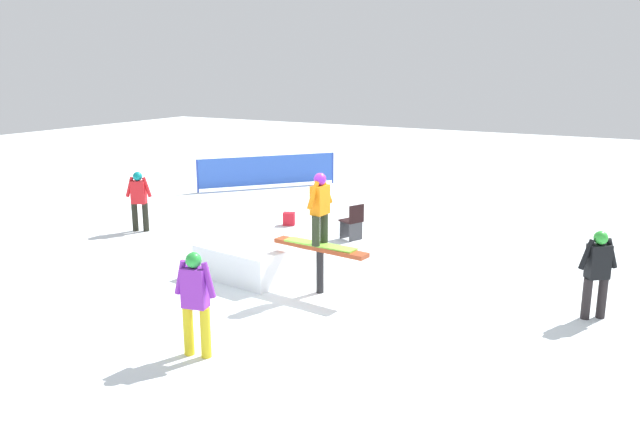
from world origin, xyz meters
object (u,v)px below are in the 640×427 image
bystander_purple (195,299)px  backpack_on_snow (289,219)px  bystander_red (139,198)px  folding_chair (352,223)px  bystander_black (597,270)px  rail_feature (320,254)px  main_rider_on_rail (320,210)px

bystander_purple → backpack_on_snow: size_ratio=4.61×
bystander_red → folding_chair: 5.42m
bystander_black → backpack_on_snow: bystander_black is taller
rail_feature → bystander_black: (4.56, 1.19, 0.10)m
main_rider_on_rail → bystander_black: 4.77m
main_rider_on_rail → backpack_on_snow: (-3.18, 3.96, -1.40)m
bystander_red → rail_feature: bearing=140.4°
rail_feature → bystander_black: bystander_black is taller
bystander_black → main_rider_on_rail: bearing=-23.2°
rail_feature → folding_chair: rail_feature is taller
bystander_purple → backpack_on_snow: bearing=100.5°
folding_chair → backpack_on_snow: bearing=-78.5°
bystander_purple → folding_chair: 6.73m
bystander_black → bystander_red: bearing=-40.1°
main_rider_on_rail → bystander_black: main_rider_on_rail is taller
rail_feature → bystander_black: bearing=21.4°
main_rider_on_rail → bystander_black: (4.56, 1.19, -0.73)m
bystander_red → backpack_on_snow: size_ratio=4.48×
main_rider_on_rail → bystander_purple: bearing=-91.2°
bystander_purple → backpack_on_snow: bystander_purple is taller
main_rider_on_rail → bystander_black: bearing=18.4°
rail_feature → folding_chair: 3.72m
backpack_on_snow → bystander_red: bearing=15.3°
main_rider_on_rail → bystander_red: 6.39m
rail_feature → backpack_on_snow: (-3.18, 3.96, -0.58)m
folding_chair → backpack_on_snow: size_ratio=2.59×
bystander_black → bystander_red: size_ratio=0.99×
folding_chair → bystander_purple: bearing=30.2°
bystander_black → bystander_purple: (-4.82, -4.32, 0.04)m
bystander_red → backpack_on_snow: 3.85m
bystander_black → bystander_purple: size_ratio=0.96×
bystander_red → bystander_black: bearing=152.8°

